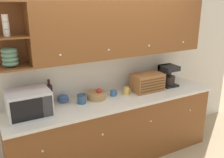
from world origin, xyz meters
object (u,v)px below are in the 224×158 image
at_px(storage_canister, 82,99).
at_px(mug, 113,93).
at_px(coffee_maker, 167,75).
at_px(fruit_basket, 97,95).
at_px(mug_blue_second, 126,91).
at_px(microwave, 29,103).
at_px(wine_bottle, 50,93).
at_px(bread_box, 147,82).
at_px(bowl_stack_on_counter, 63,98).

relative_size(storage_canister, mug, 1.29).
height_order(storage_canister, coffee_maker, coffee_maker).
distance_m(fruit_basket, mug, 0.26).
xyz_separation_m(mug, mug_blue_second, (0.19, -0.04, 0.01)).
bearing_deg(microwave, wine_bottle, 37.00).
bearing_deg(mug_blue_second, storage_canister, 179.81).
bearing_deg(mug_blue_second, coffee_maker, 2.21).
relative_size(fruit_basket, bread_box, 0.57).
xyz_separation_m(storage_canister, mug_blue_second, (0.69, -0.00, -0.01)).
bearing_deg(bowl_stack_on_counter, microwave, -156.11).
bearing_deg(microwave, fruit_basket, 6.03).
height_order(fruit_basket, mug, fruit_basket).
xyz_separation_m(wine_bottle, mug, (0.86, -0.16, -0.11)).
distance_m(wine_bottle, mug, 0.88).
relative_size(microwave, coffee_maker, 1.48).
height_order(microwave, coffee_maker, coffee_maker).
bearing_deg(wine_bottle, coffee_maker, -5.12).
bearing_deg(bowl_stack_on_counter, storage_canister, -41.69).
bearing_deg(fruit_basket, bread_box, -5.29).
distance_m(storage_canister, bread_box, 1.04).
distance_m(wine_bottle, bowl_stack_on_counter, 0.20).
height_order(microwave, mug, microwave).
height_order(mug, coffee_maker, coffee_maker).
xyz_separation_m(bowl_stack_on_counter, mug, (0.69, -0.14, -0.00)).
distance_m(storage_canister, mug_blue_second, 0.69).
bearing_deg(fruit_basket, mug, -4.43).
distance_m(microwave, mug, 1.18).
bearing_deg(mug, coffee_maker, -0.49).
distance_m(microwave, wine_bottle, 0.39).
height_order(microwave, wine_bottle, wine_bottle).
height_order(microwave, storage_canister, microwave).
xyz_separation_m(microwave, mug_blue_second, (1.36, 0.04, -0.10)).
bearing_deg(mug, storage_canister, -175.87).
xyz_separation_m(microwave, fruit_basket, (0.91, 0.10, -0.10)).
relative_size(microwave, mug_blue_second, 4.50).
relative_size(bowl_stack_on_counter, bread_box, 0.32).
height_order(bowl_stack_on_counter, mug, bowl_stack_on_counter).
height_order(mug, mug_blue_second, mug_blue_second).
distance_m(microwave, mug_blue_second, 1.36).
bearing_deg(bread_box, mug_blue_second, 177.41).
relative_size(microwave, wine_bottle, 1.46).
height_order(fruit_basket, coffee_maker, coffee_maker).
relative_size(bowl_stack_on_counter, mug, 1.57).
bearing_deg(wine_bottle, mug_blue_second, -10.45).
relative_size(wine_bottle, mug_blue_second, 3.08).
bearing_deg(fruit_basket, storage_canister, -167.08).
bearing_deg(wine_bottle, bowl_stack_on_counter, -6.80).
xyz_separation_m(microwave, wine_bottle, (0.31, 0.23, -0.00)).
relative_size(wine_bottle, mug, 3.49).
distance_m(mug_blue_second, coffee_maker, 0.79).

